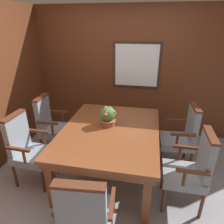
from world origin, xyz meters
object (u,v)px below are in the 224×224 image
potted_plant (108,116)px  chair_right_far (182,135)px  chair_left_far (51,124)px  dining_table (110,135)px  chair_left_near (28,147)px  chair_right_near (192,168)px  chair_head_near (86,215)px

potted_plant → chair_right_far: bearing=13.6°
chair_right_far → chair_left_far: bearing=-92.6°
dining_table → chair_left_near: 1.16m
chair_right_near → potted_plant: 1.28m
chair_right_near → chair_left_far: bearing=-108.5°
dining_table → chair_right_near: size_ratio=1.65×
potted_plant → chair_head_near: bearing=-86.2°
dining_table → chair_head_near: (0.03, -1.24, -0.11)m
chair_right_far → potted_plant: size_ratio=3.60×
chair_right_far → chair_left_near: bearing=-74.1°
chair_left_near → dining_table: bearing=-69.3°
dining_table → chair_left_far: size_ratio=1.65×
chair_left_far → chair_right_near: bearing=-112.5°
dining_table → chair_left_near: chair_left_near is taller
chair_right_far → chair_head_near: same height
dining_table → potted_plant: 0.27m
dining_table → chair_head_near: 1.24m
chair_left_far → chair_head_near: (1.13, -1.59, 0.00)m
chair_left_near → potted_plant: potted_plant is taller
potted_plant → chair_right_near: bearing=-24.6°
dining_table → chair_right_far: bearing=20.8°
dining_table → chair_left_far: bearing=162.0°
chair_head_near → chair_left_near: 1.42m
chair_left_near → chair_head_near: bearing=-125.4°
chair_right_far → potted_plant: (-1.11, -0.27, 0.34)m
chair_left_far → potted_plant: potted_plant is taller
chair_head_near → chair_right_far: bearing=-127.3°
potted_plant → dining_table: bearing=-67.0°
dining_table → chair_right_near: (1.07, -0.38, -0.11)m
potted_plant → chair_left_far: bearing=167.8°
chair_left_far → chair_right_far: bearing=-92.5°
chair_right_near → potted_plant: size_ratio=3.60×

